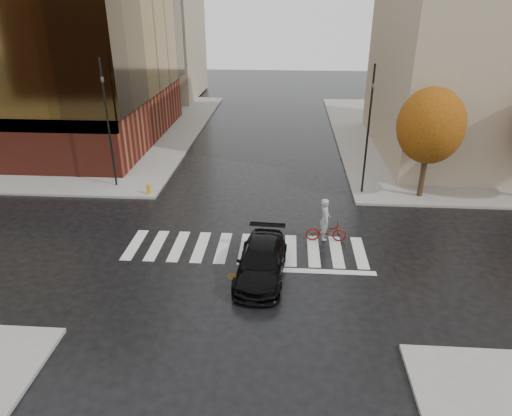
% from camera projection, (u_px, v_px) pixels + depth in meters
% --- Properties ---
extents(ground, '(120.00, 120.00, 0.00)m').
position_uv_depth(ground, '(245.00, 254.00, 21.75)').
color(ground, black).
rests_on(ground, ground).
extents(sidewalk_nw, '(30.00, 30.00, 0.15)m').
position_uv_depth(sidewalk_nw, '(40.00, 129.00, 42.06)').
color(sidewalk_nw, gray).
rests_on(sidewalk_nw, ground).
extents(sidewalk_ne, '(30.00, 30.00, 0.15)m').
position_uv_depth(sidewalk_ne, '(509.00, 138.00, 39.37)').
color(sidewalk_ne, gray).
rests_on(sidewalk_ne, ground).
extents(crosswalk, '(12.00, 3.00, 0.01)m').
position_uv_depth(crosswalk, '(245.00, 248.00, 22.20)').
color(crosswalk, silver).
rests_on(crosswalk, ground).
extents(building_ne_tan, '(16.00, 16.00, 18.00)m').
position_uv_depth(building_ne_tan, '(505.00, 28.00, 32.18)').
color(building_ne_tan, tan).
rests_on(building_ne_tan, sidewalk_ne).
extents(building_nw_far, '(14.00, 12.00, 20.00)m').
position_uv_depth(building_nw_far, '(134.00, 6.00, 51.97)').
color(building_nw_far, tan).
rests_on(building_nw_far, sidewalk_nw).
extents(tree_ne_a, '(3.80, 3.80, 6.50)m').
position_uv_depth(tree_ne_a, '(431.00, 126.00, 25.92)').
color(tree_ne_a, black).
rests_on(tree_ne_a, sidewalk_ne).
extents(sedan, '(2.32, 5.07, 1.44)m').
position_uv_depth(sedan, '(261.00, 261.00, 19.76)').
color(sedan, black).
rests_on(sedan, ground).
extents(cyclist, '(2.02, 0.79, 2.29)m').
position_uv_depth(cyclist, '(326.00, 227.00, 22.59)').
color(cyclist, maroon).
rests_on(cyclist, ground).
extents(traffic_light_nw, '(0.23, 0.21, 7.86)m').
position_uv_depth(traffic_light_nw, '(107.00, 115.00, 27.39)').
color(traffic_light_nw, black).
rests_on(traffic_light_nw, sidewalk_nw).
extents(traffic_light_ne, '(0.18, 0.21, 7.64)m').
position_uv_depth(traffic_light_ne, '(369.00, 122.00, 26.45)').
color(traffic_light_ne, black).
rests_on(traffic_light_ne, sidewalk_ne).
extents(fire_hydrant, '(0.23, 0.23, 0.66)m').
position_uv_depth(fire_hydrant, '(149.00, 188.00, 27.83)').
color(fire_hydrant, orange).
rests_on(fire_hydrant, sidewalk_nw).
extents(manhole, '(0.60, 0.60, 0.01)m').
position_uv_depth(manhole, '(233.00, 277.00, 19.96)').
color(manhole, '#453318').
rests_on(manhole, ground).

